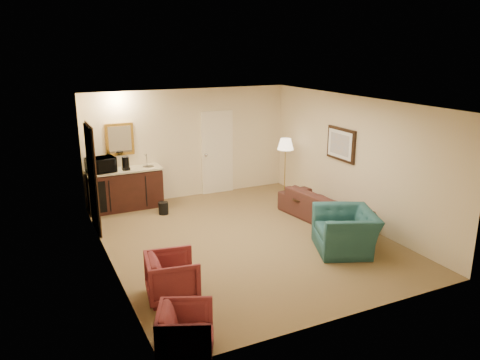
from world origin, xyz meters
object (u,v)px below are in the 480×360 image
(teal_armchair, at_px, (346,224))
(waste_bin, at_px, (163,208))
(rose_chair_near, at_px, (172,275))
(coffee_table, at_px, (307,206))
(wetbar_cabinet, at_px, (125,189))
(floor_lamp, at_px, (285,168))
(coffee_maker, at_px, (126,163))
(microwave, at_px, (101,163))
(sofa, at_px, (324,201))
(rose_chair_far, at_px, (186,328))

(teal_armchair, distance_m, waste_bin, 4.05)
(rose_chair_near, xyz_separation_m, coffee_table, (3.70, 2.07, -0.16))
(wetbar_cabinet, distance_m, floor_lamp, 3.77)
(coffee_table, xyz_separation_m, coffee_maker, (-3.42, 2.07, 0.86))
(floor_lamp, relative_size, microwave, 2.47)
(sofa, relative_size, microwave, 3.56)
(waste_bin, bearing_deg, microwave, 149.72)
(sofa, distance_m, teal_armchair, 1.53)
(rose_chair_far, height_order, floor_lamp, floor_lamp)
(teal_armchair, bearing_deg, rose_chair_near, -63.32)
(wetbar_cabinet, bearing_deg, coffee_table, -31.94)
(wetbar_cabinet, height_order, coffee_maker, coffee_maker)
(waste_bin, xyz_separation_m, coffee_maker, (-0.62, 0.64, 0.93))
(rose_chair_near, relative_size, microwave, 1.26)
(wetbar_cabinet, relative_size, floor_lamp, 1.13)
(teal_armchair, xyz_separation_m, rose_chair_far, (-3.55, -1.57, -0.17))
(coffee_maker, bearing_deg, wetbar_cabinet, 114.50)
(floor_lamp, bearing_deg, teal_armchair, -101.05)
(waste_bin, bearing_deg, floor_lamp, -1.65)
(sofa, relative_size, waste_bin, 7.74)
(waste_bin, bearing_deg, wetbar_cabinet, 132.08)
(coffee_table, distance_m, floor_lamp, 1.46)
(sofa, relative_size, coffee_maker, 6.99)
(teal_armchair, relative_size, rose_chair_near, 1.54)
(waste_bin, bearing_deg, coffee_table, -27.07)
(sofa, relative_size, rose_chair_far, 3.17)
(rose_chair_far, distance_m, floor_lamp, 6.30)
(rose_chair_near, distance_m, rose_chair_far, 1.33)
(rose_chair_far, bearing_deg, microwave, 23.53)
(microwave, height_order, coffee_maker, microwave)
(teal_armchair, bearing_deg, waste_bin, -121.22)
(sofa, bearing_deg, microwave, 50.83)
(sofa, relative_size, teal_armchair, 1.84)
(teal_armchair, bearing_deg, microwave, -115.55)
(floor_lamp, bearing_deg, rose_chair_near, -138.98)
(rose_chair_far, xyz_separation_m, waste_bin, (1.15, 4.80, -0.20))
(sofa, distance_m, rose_chair_near, 4.21)
(wetbar_cabinet, height_order, sofa, wetbar_cabinet)
(coffee_table, height_order, floor_lamp, floor_lamp)
(rose_chair_near, xyz_separation_m, coffee_maker, (0.28, 4.14, 0.70))
(coffee_table, bearing_deg, wetbar_cabinet, 148.06)
(wetbar_cabinet, relative_size, teal_armchair, 1.44)
(sofa, distance_m, microwave, 4.84)
(waste_bin, height_order, microwave, microwave)
(teal_armchair, height_order, waste_bin, teal_armchair)
(sofa, bearing_deg, wetbar_cabinet, 46.92)
(rose_chair_far, xyz_separation_m, coffee_maker, (0.53, 5.44, 0.74))
(sofa, distance_m, coffee_table, 0.45)
(sofa, bearing_deg, teal_armchair, 151.08)
(coffee_table, distance_m, coffee_maker, 4.09)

